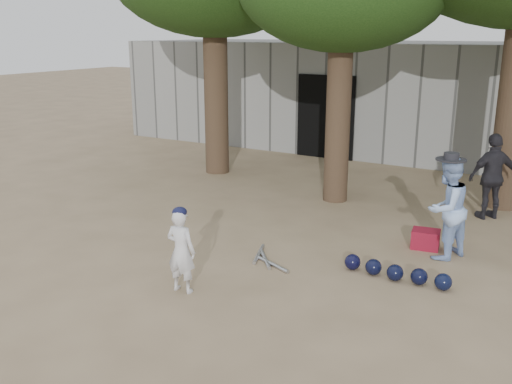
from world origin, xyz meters
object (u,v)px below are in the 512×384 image
Objects in this scene: spectator_dark at (493,177)px; red_bag at (425,239)px; boy_player at (181,251)px; spectator_blue at (446,208)px.

red_bag is at bearing 31.97° from spectator_dark.
spectator_dark is 2.28m from red_bag.
boy_player is 2.68× the size of red_bag.
spectator_dark is 3.73× the size of red_bag.
spectator_dark is at bearing -123.60° from boy_player.
spectator_blue reaches higher than boy_player.
spectator_dark is at bearing -163.29° from spectator_blue.
spectator_dark reaches higher than boy_player.
spectator_dark is (3.00, 5.26, 0.22)m from boy_player.
spectator_dark reaches higher than red_bag.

